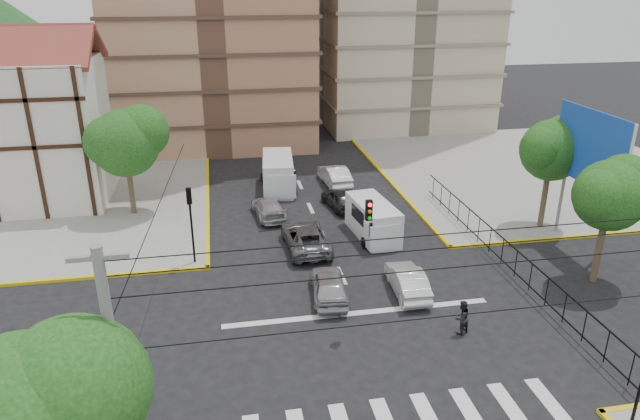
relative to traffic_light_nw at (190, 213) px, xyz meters
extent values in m
plane|color=black|center=(7.80, -7.80, -3.11)|extent=(160.00, 160.00, 0.00)
cube|color=gray|center=(-12.20, 12.20, -3.04)|extent=(26.00, 26.00, 0.15)
cube|color=gray|center=(27.80, 12.20, -3.04)|extent=(26.00, 26.00, 0.15)
cube|color=silver|center=(7.80, -13.80, -3.11)|extent=(12.00, 2.40, 0.01)
cube|color=silver|center=(7.80, -6.60, -3.11)|extent=(13.00, 0.40, 0.01)
cube|color=silver|center=(-11.20, 12.20, 1.89)|extent=(10.00, 8.00, 10.00)
cube|color=maroon|center=(-11.20, 10.30, 7.79)|extent=(10.80, 4.25, 2.65)
cube|color=maroon|center=(-11.20, 14.10, 7.79)|extent=(10.80, 4.25, 2.65)
cylinder|color=slate|center=(22.30, -3.80, -0.96)|extent=(0.20, 0.20, 4.00)
cylinder|color=slate|center=(22.30, 0.20, -0.96)|extent=(0.20, 0.20, 4.00)
cube|color=silver|center=(22.30, -1.80, 3.04)|extent=(0.25, 6.00, 4.00)
cube|color=blue|center=(22.10, -1.80, 3.04)|extent=(0.08, 6.20, 4.20)
sphere|color=#134213|center=(-2.05, -17.50, 2.62)|extent=(3.68, 3.68, 3.68)
cylinder|color=#473828|center=(20.80, -5.80, -1.01)|extent=(0.36, 0.36, 4.20)
sphere|color=#134213|center=(20.80, -5.80, 1.73)|extent=(3.60, 3.60, 3.60)
sphere|color=#134213|center=(21.70, -5.50, 2.27)|extent=(2.88, 2.88, 2.88)
sphere|color=#134213|center=(20.08, -6.10, 1.91)|extent=(2.70, 2.70, 2.70)
cylinder|color=#473828|center=(21.80, 1.20, -0.87)|extent=(0.36, 0.36, 4.48)
sphere|color=#134213|center=(21.80, 1.20, 2.05)|extent=(3.80, 3.80, 3.80)
sphere|color=#134213|center=(22.75, 1.50, 2.62)|extent=(3.04, 3.04, 3.04)
sphere|color=#134213|center=(21.04, 0.90, 2.24)|extent=(2.85, 2.85, 2.85)
cylinder|color=#473828|center=(-4.20, 8.20, -1.01)|extent=(0.36, 0.36, 4.20)
sphere|color=#134213|center=(-4.20, 8.20, 1.89)|extent=(4.40, 4.40, 4.40)
sphere|color=#134213|center=(-3.10, 8.50, 2.55)|extent=(3.52, 3.52, 3.52)
sphere|color=#134213|center=(-5.08, 7.90, 2.11)|extent=(3.30, 3.30, 3.30)
cylinder|color=black|center=(0.00, 0.00, -1.21)|extent=(0.12, 0.12, 3.50)
cube|color=black|center=(0.00, 0.00, 0.99)|extent=(0.28, 0.22, 0.90)
sphere|color=#FF0C0C|center=(0.00, 0.00, 1.29)|extent=(0.17, 0.17, 0.17)
cube|color=black|center=(7.80, -7.80, 2.69)|extent=(0.28, 0.22, 0.90)
cylinder|color=black|center=(7.80, -16.80, 3.14)|extent=(18.00, 0.03, 0.03)
cylinder|color=slate|center=(-1.20, -16.80, 1.54)|extent=(0.28, 0.28, 9.00)
cube|color=slate|center=(-1.20, -16.80, 5.74)|extent=(1.40, 0.12, 0.12)
cube|color=silver|center=(10.81, 1.88, -2.00)|extent=(2.47, 5.02, 2.22)
cube|color=silver|center=(10.81, -0.06, -2.15)|extent=(1.96, 1.36, 1.55)
cube|color=black|center=(10.81, -0.39, -1.61)|extent=(1.79, 0.30, 0.87)
cylinder|color=black|center=(9.89, 0.33, -2.77)|extent=(0.25, 0.68, 0.68)
cylinder|color=black|center=(11.73, 0.33, -2.77)|extent=(0.25, 0.68, 0.68)
cylinder|color=black|center=(9.89, 3.42, -2.77)|extent=(0.25, 0.68, 0.68)
cylinder|color=black|center=(11.73, 3.42, -2.77)|extent=(0.25, 0.68, 0.68)
cube|color=silver|center=(6.05, 11.63, -1.86)|extent=(2.70, 5.65, 2.51)
cube|color=silver|center=(6.05, 9.44, -2.02)|extent=(2.19, 1.50, 1.75)
cube|color=black|center=(6.05, 9.06, -1.42)|extent=(2.02, 0.29, 0.98)
cylinder|color=black|center=(5.01, 9.88, -2.73)|extent=(0.25, 0.77, 0.77)
cylinder|color=black|center=(7.08, 9.88, -2.73)|extent=(0.25, 0.77, 0.77)
cylinder|color=black|center=(5.01, 13.38, -2.73)|extent=(0.25, 0.77, 0.77)
cylinder|color=black|center=(7.08, 13.38, -2.73)|extent=(0.25, 0.77, 0.77)
imported|color=#A8A9AD|center=(6.68, -4.95, -2.39)|extent=(2.09, 4.36, 1.44)
imported|color=white|center=(10.70, -5.14, -2.43)|extent=(1.65, 4.21, 1.37)
imported|color=slate|center=(6.45, 0.89, -2.39)|extent=(2.58, 5.28, 1.45)
imported|color=#B1B1B6|center=(4.76, 6.19, -2.47)|extent=(2.22, 4.57, 1.28)
imported|color=#252527|center=(9.83, 6.87, -2.42)|extent=(2.31, 4.28, 1.38)
imported|color=white|center=(10.47, 11.73, -2.35)|extent=(1.98, 4.75, 1.53)
imported|color=black|center=(11.92, -9.05, -2.29)|extent=(0.99, 0.90, 1.64)
camera|label=1|loc=(1.72, -29.35, 11.70)|focal=32.00mm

